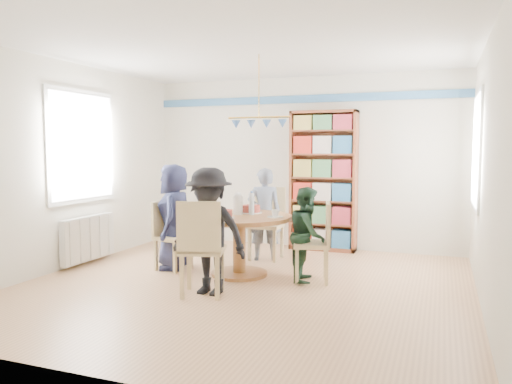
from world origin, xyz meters
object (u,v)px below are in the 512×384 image
at_px(chair_right, 318,238).
at_px(chair_far, 268,219).
at_px(bookshelf, 323,182).
at_px(person_right, 308,234).
at_px(dining_table, 239,231).
at_px(chair_left, 169,232).
at_px(chair_near, 201,244).
at_px(person_near, 209,231).
at_px(person_far, 264,214).
at_px(radiator, 88,238).
at_px(person_left, 174,217).

relative_size(chair_right, chair_far, 0.93).
bearing_deg(bookshelf, person_right, -82.65).
height_order(dining_table, person_right, person_right).
bearing_deg(chair_left, chair_near, -45.33).
bearing_deg(chair_left, chair_right, 2.08).
distance_m(dining_table, bookshelf, 2.07).
distance_m(chair_far, person_near, 1.93).
relative_size(person_right, person_far, 0.86).
distance_m(radiator, chair_far, 2.50).
height_order(chair_right, person_right, person_right).
bearing_deg(chair_far, person_right, -50.19).
distance_m(dining_table, person_near, 0.87).
distance_m(chair_right, person_left, 1.92).
xyz_separation_m(chair_left, person_right, (1.84, 0.07, 0.07)).
relative_size(chair_left, person_left, 0.65).
bearing_deg(person_right, radiator, 84.28).
distance_m(radiator, person_right, 3.06).
xyz_separation_m(chair_left, person_near, (0.98, -0.83, 0.20)).
relative_size(chair_left, person_far, 0.68).
bearing_deg(chair_far, radiator, -151.32).
bearing_deg(person_near, person_far, 95.89).
distance_m(person_left, person_far, 1.29).
distance_m(chair_far, person_left, 1.40).
bearing_deg(person_right, person_left, 81.72).
height_order(dining_table, person_far, person_far).
bearing_deg(chair_near, bookshelf, 77.42).
distance_m(person_left, bookshelf, 2.47).
height_order(radiator, person_near, person_near).
relative_size(chair_near, person_right, 0.92).
bearing_deg(person_near, dining_table, 96.39).
xyz_separation_m(chair_near, person_right, (0.89, 1.03, -0.01)).
xyz_separation_m(chair_far, person_right, (0.85, -1.02, 0.00)).
bearing_deg(person_far, chair_right, 119.39).
distance_m(person_right, bookshelf, 1.95).
relative_size(chair_right, person_near, 0.69).
xyz_separation_m(chair_far, person_left, (-0.93, -1.05, 0.13)).
bearing_deg(chair_far, chair_near, -90.95).
relative_size(dining_table, chair_far, 1.28).
relative_size(chair_left, bookshelf, 0.42).
bearing_deg(person_right, bookshelf, -1.61).
relative_size(chair_right, person_right, 0.84).
relative_size(radiator, dining_table, 0.77).
height_order(chair_right, person_left, person_left).
xyz_separation_m(radiator, dining_table, (2.18, 0.13, 0.21)).
height_order(chair_far, person_left, person_left).
height_order(person_near, bookshelf, bookshelf).
distance_m(radiator, dining_table, 2.20).
bearing_deg(radiator, chair_left, 4.80).
relative_size(person_left, person_right, 1.22).
distance_m(person_far, bookshelf, 1.24).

